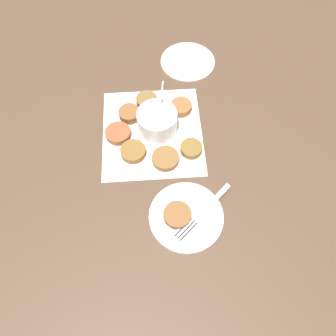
{
  "coord_description": "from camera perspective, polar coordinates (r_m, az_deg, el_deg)",
  "views": [
    {
      "loc": [
        -0.48,
        0.08,
        0.72
      ],
      "look_at": [
        -0.11,
        0.0,
        0.02
      ],
      "focal_mm": 35.0,
      "sensor_mm": 36.0,
      "label": 1
    }
  ],
  "objects": [
    {
      "name": "sauce_bowl",
      "position": [
        0.86,
        -1.74,
        8.04
      ],
      "size": [
        0.11,
        0.1,
        0.12
      ],
      "color": "silver",
      "rests_on": "napkin"
    },
    {
      "name": "fritter_5",
      "position": [
        0.91,
        -6.74,
        9.37
      ],
      "size": [
        0.06,
        0.06,
        0.02
      ],
      "color": "brown",
      "rests_on": "napkin"
    },
    {
      "name": "napkin",
      "position": [
        0.88,
        -2.75,
        6.32
      ],
      "size": [
        0.32,
        0.3,
        0.0
      ],
      "color": "white",
      "rests_on": "ground_plane"
    },
    {
      "name": "fork",
      "position": [
        0.75,
        5.1,
        -8.7
      ],
      "size": [
        0.12,
        0.17,
        0.0
      ],
      "color": "silver",
      "rests_on": "serving_plate"
    },
    {
      "name": "fritter_3",
      "position": [
        0.87,
        -8.7,
        5.98
      ],
      "size": [
        0.07,
        0.07,
        0.02
      ],
      "color": "brown",
      "rests_on": "napkin"
    },
    {
      "name": "fritter_on_plate",
      "position": [
        0.75,
        1.63,
        -8.16
      ],
      "size": [
        0.06,
        0.06,
        0.02
      ],
      "color": "brown",
      "rests_on": "serving_plate"
    },
    {
      "name": "fritter_1",
      "position": [
        0.93,
        -3.74,
        11.67
      ],
      "size": [
        0.06,
        0.06,
        0.02
      ],
      "color": "brown",
      "rests_on": "napkin"
    },
    {
      "name": "fritter_0",
      "position": [
        0.84,
        -6.1,
        2.88
      ],
      "size": [
        0.06,
        0.06,
        0.02
      ],
      "color": "brown",
      "rests_on": "napkin"
    },
    {
      "name": "fritter_2",
      "position": [
        0.84,
        4.07,
        3.41
      ],
      "size": [
        0.06,
        0.06,
        0.02
      ],
      "color": "brown",
      "rests_on": "napkin"
    },
    {
      "name": "fritter_4",
      "position": [
        0.82,
        -0.15,
        1.72
      ],
      "size": [
        0.07,
        0.07,
        0.02
      ],
      "color": "brown",
      "rests_on": "napkin"
    },
    {
      "name": "extra_saucer",
      "position": [
        1.05,
        3.46,
        18.12
      ],
      "size": [
        0.17,
        0.17,
        0.01
      ],
      "color": "silver",
      "rests_on": "ground_plane"
    },
    {
      "name": "serving_plate",
      "position": [
        0.76,
        3.19,
        -8.38
      ],
      "size": [
        0.17,
        0.17,
        0.02
      ],
      "color": "silver",
      "rests_on": "ground_plane"
    },
    {
      "name": "ground_plane",
      "position": [
        0.87,
        -1.48,
        5.38
      ],
      "size": [
        4.0,
        4.0,
        0.0
      ],
      "primitive_type": "plane",
      "color": "#4C3828"
    },
    {
      "name": "fritter_6",
      "position": [
        0.92,
        2.29,
        10.57
      ],
      "size": [
        0.06,
        0.06,
        0.02
      ],
      "color": "brown",
      "rests_on": "napkin"
    }
  ]
}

